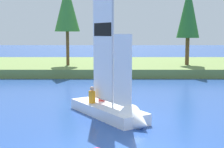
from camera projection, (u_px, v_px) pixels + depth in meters
name	position (u px, v px, depth m)	size (l,w,h in m)	color
shore_bank	(114.00, 66.00, 33.60)	(80.00, 14.65, 0.76)	olive
shoreline_tree_left	(65.00, 7.00, 29.48)	(2.34, 2.34, 7.68)	brown
shoreline_tree_midleft	(187.00, 12.00, 29.93)	(2.12, 2.12, 7.55)	brown
sailboat	(115.00, 109.00, 13.72)	(3.87, 4.99, 6.73)	white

